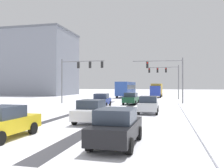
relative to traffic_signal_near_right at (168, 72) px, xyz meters
name	(u,v)px	position (x,y,z in m)	size (l,w,h in m)	color
ground_plane	(1,151)	(-6.65, -25.97, -4.49)	(300.00, 300.00, 0.00)	white
wheel_track_left_lane	(79,112)	(-8.68, -11.91, -4.48)	(0.71, 30.94, 0.01)	#38383D
wheel_track_right_lane	(119,113)	(-4.66, -11.91, -4.48)	(0.95, 30.94, 0.01)	#38383D
sidewalk_kerb_right	(211,117)	(3.38, -13.31, -4.43)	(4.00, 30.94, 0.12)	white
traffic_signal_near_right	(168,72)	(0.00, 0.00, 0.00)	(7.04, 0.72, 6.50)	slate
traffic_signal_far_right	(166,74)	(-0.35, 12.31, 0.30)	(5.89, 0.63, 6.50)	slate
traffic_signal_near_left	(79,70)	(-12.64, -1.89, 0.32)	(6.61, 0.48, 6.50)	slate
car_dark_green_lead	(131,98)	(-5.01, -1.63, -3.67)	(2.01, 4.19, 1.62)	#194C2D
car_blue_second	(102,100)	(-8.01, -6.06, -3.67)	(2.02, 4.19, 1.62)	#233899
car_silver_third	(148,105)	(-1.87, -11.60, -3.67)	(1.88, 4.12, 1.62)	#B7BABF
car_white_fourth	(92,111)	(-5.34, -18.17, -3.67)	(1.88, 4.13, 1.62)	silver
car_yellow_cab_fifth	(3,122)	(-8.06, -24.01, -3.67)	(1.91, 4.14, 1.62)	yellow
car_black_sixth	(117,127)	(-2.33, -24.01, -3.67)	(1.91, 4.14, 1.62)	black
bus_oncoming	(126,88)	(-8.96, 17.53, -2.50)	(2.89, 11.06, 3.38)	#284793
box_truck_delivery	(156,90)	(-2.42, 19.15, -2.85)	(2.51, 7.48, 3.02)	#233899
office_building_far_left_block	(25,64)	(-39.09, 25.18, 4.25)	(26.91, 15.33, 17.47)	gray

